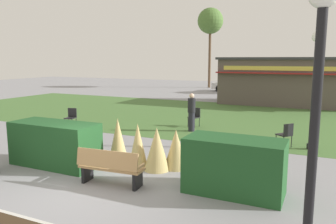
% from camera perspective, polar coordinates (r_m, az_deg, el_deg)
% --- Properties ---
extents(ground_plane, '(80.00, 80.00, 0.00)m').
position_cam_1_polar(ground_plane, '(8.83, -13.52, -12.33)').
color(ground_plane, gray).
extents(lawn_patch, '(36.00, 12.00, 0.01)m').
position_cam_1_polar(lawn_patch, '(18.71, 8.66, -0.84)').
color(lawn_patch, '#446B33').
rests_on(lawn_patch, ground_plane).
extents(park_bench, '(1.74, 0.66, 0.95)m').
position_cam_1_polar(park_bench, '(8.66, -9.84, -9.24)').
color(park_bench, tan).
rests_on(park_bench, ground_plane).
extents(hedge_left, '(2.71, 1.10, 1.31)m').
position_cam_1_polar(hedge_left, '(10.63, -18.71, -5.19)').
color(hedge_left, '#1E4C23').
rests_on(hedge_left, ground_plane).
extents(hedge_right, '(2.31, 1.10, 1.33)m').
position_cam_1_polar(hedge_right, '(8.18, 11.22, -9.03)').
color(hedge_right, '#1E4C23').
rests_on(hedge_right, ground_plane).
extents(ornamental_grass_behind_left, '(0.75, 0.75, 1.25)m').
position_cam_1_polar(ornamental_grass_behind_left, '(9.66, -1.92, -6.30)').
color(ornamental_grass_behind_left, tan).
rests_on(ornamental_grass_behind_left, ground_plane).
extents(ornamental_grass_behind_right, '(0.71, 0.71, 1.16)m').
position_cam_1_polar(ornamental_grass_behind_right, '(9.81, 1.36, -6.32)').
color(ornamental_grass_behind_right, tan).
rests_on(ornamental_grass_behind_right, ground_plane).
extents(ornamental_grass_behind_center, '(0.58, 0.58, 1.32)m').
position_cam_1_polar(ornamental_grass_behind_center, '(9.93, -5.15, -5.69)').
color(ornamental_grass_behind_center, tan).
rests_on(ornamental_grass_behind_center, ground_plane).
extents(ornamental_grass_behind_far, '(0.59, 0.59, 1.32)m').
position_cam_1_polar(ornamental_grass_behind_far, '(10.84, -8.52, -4.50)').
color(ornamental_grass_behind_far, tan).
rests_on(ornamental_grass_behind_far, ground_plane).
extents(lamppost_near, '(0.36, 0.36, 4.11)m').
position_cam_1_polar(lamppost_near, '(4.40, 23.88, 0.58)').
color(lamppost_near, black).
rests_on(lamppost_near, ground_plane).
extents(lamppost_mid, '(0.36, 0.36, 4.11)m').
position_cam_1_polar(lamppost_mid, '(12.62, 23.71, 5.61)').
color(lamppost_mid, black).
rests_on(lamppost_mid, ground_plane).
extents(food_kiosk, '(8.99, 4.07, 3.30)m').
position_cam_1_polar(food_kiosk, '(24.80, 19.33, 5.01)').
color(food_kiosk, '#594C47').
rests_on(food_kiosk, ground_plane).
extents(cafe_chair_west, '(0.62, 0.62, 0.89)m').
position_cam_1_polar(cafe_chair_west, '(12.82, 19.46, -3.42)').
color(cafe_chair_west, black).
rests_on(cafe_chair_west, ground_plane).
extents(cafe_chair_east, '(0.52, 0.52, 0.89)m').
position_cam_1_polar(cafe_chair_east, '(16.33, -16.17, -0.66)').
color(cafe_chair_east, black).
rests_on(cafe_chair_east, ground_plane).
extents(cafe_chair_center, '(0.54, 0.54, 0.89)m').
position_cam_1_polar(cafe_chair_center, '(15.89, 4.61, -0.60)').
color(cafe_chair_center, black).
rests_on(cafe_chair_center, ground_plane).
extents(person_strolling, '(0.34, 0.34, 1.69)m').
position_cam_1_polar(person_strolling, '(14.78, 4.04, -0.01)').
color(person_strolling, '#23232D').
rests_on(person_strolling, ground_plane).
extents(parked_car_west_slot, '(4.25, 2.16, 1.20)m').
position_cam_1_polar(parked_car_west_slot, '(33.62, 11.25, 4.54)').
color(parked_car_west_slot, silver).
rests_on(parked_car_west_slot, ground_plane).
extents(tree_right_bg, '(2.80, 2.80, 8.69)m').
position_cam_1_polar(tree_right_bg, '(38.08, 7.23, 15.03)').
color(tree_right_bg, brown).
rests_on(tree_right_bg, ground_plane).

